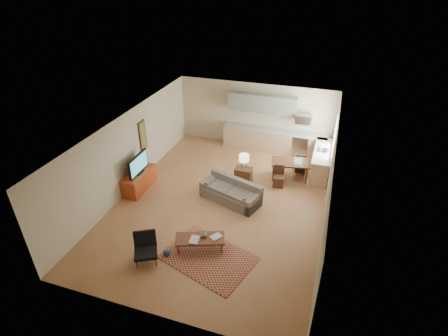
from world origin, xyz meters
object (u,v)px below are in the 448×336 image
(sofa, at_px, (231,191))
(armchair, at_px, (145,250))
(console_table, at_px, (243,177))
(dining_table, at_px, (290,170))
(tv_credenza, at_px, (139,181))
(coffee_table, at_px, (200,243))

(sofa, distance_m, armchair, 3.53)
(console_table, bearing_deg, dining_table, 33.42)
(sofa, xyz_separation_m, tv_credenza, (-3.21, -0.31, -0.03))
(sofa, bearing_deg, coffee_table, -74.27)
(dining_table, bearing_deg, armchair, -129.31)
(sofa, height_order, tv_credenza, sofa)
(sofa, relative_size, armchair, 2.68)
(dining_table, bearing_deg, coffee_table, -121.72)
(tv_credenza, distance_m, console_table, 3.62)
(sofa, bearing_deg, console_table, 99.96)
(armchair, relative_size, tv_credenza, 0.54)
(tv_credenza, relative_size, console_table, 2.10)
(sofa, relative_size, dining_table, 1.55)
(armchair, distance_m, dining_table, 6.05)
(tv_credenza, bearing_deg, armchair, -57.34)
(sofa, height_order, console_table, sofa)
(coffee_table, xyz_separation_m, dining_table, (1.74, 4.45, 0.14))
(console_table, bearing_deg, armchair, -109.18)
(sofa, xyz_separation_m, armchair, (-1.30, -3.28, 0.03))
(armchair, height_order, console_table, armchair)
(tv_credenza, bearing_deg, dining_table, 25.75)
(sofa, height_order, coffee_table, sofa)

